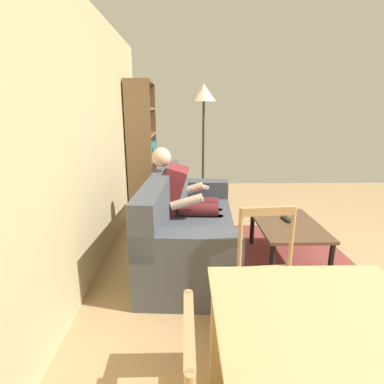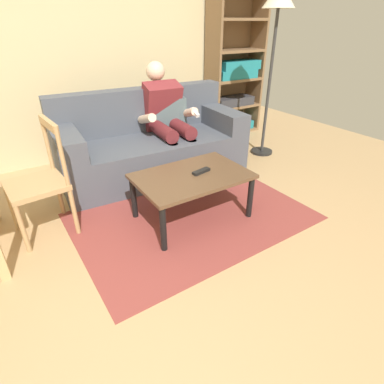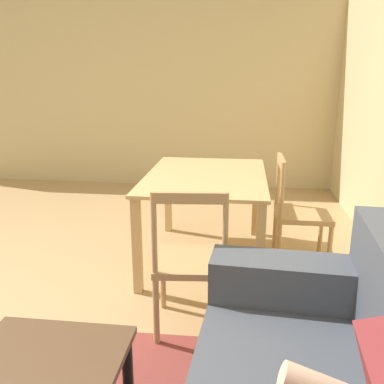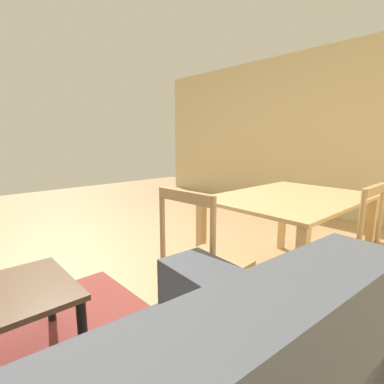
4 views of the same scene
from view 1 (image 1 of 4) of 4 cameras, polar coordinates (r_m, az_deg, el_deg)
name	(u,v)px [view 1 (image 1 of 4)]	position (r m, az deg, el deg)	size (l,w,h in m)	color
wall_back	(38,159)	(2.16, -26.81, 5.44)	(6.93, 0.12, 2.51)	#D1BC8C
couch	(186,227)	(3.31, -1.10, -6.61)	(2.05, 1.00, 0.90)	#474C56
person_lounging	(185,197)	(3.43, -1.33, -1.02)	(0.61, 0.94, 1.16)	maroon
coffee_table	(288,228)	(3.35, 17.44, -6.45)	(0.94, 0.63, 0.42)	brown
tv_remote	(287,219)	(3.40, 17.23, -4.90)	(0.05, 0.17, 0.02)	black
bookshelf	(142,157)	(4.90, -9.32, 6.53)	(0.84, 0.36, 1.96)	brown
dining_table	(352,384)	(1.40, 27.75, -29.10)	(1.31, 0.94, 0.73)	tan
dining_chair_facing_couch	(272,280)	(2.23, 14.69, -15.52)	(0.46, 0.46, 0.91)	tan
area_rug	(285,260)	(3.49, 16.96, -11.97)	(2.00, 1.40, 0.01)	brown
floor_lamp	(204,105)	(4.56, 2.19, 15.84)	(0.36, 0.36, 1.90)	black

